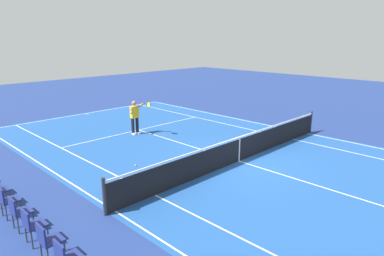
{
  "coord_description": "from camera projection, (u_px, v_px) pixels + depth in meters",
  "views": [
    {
      "loc": [
        -7.43,
        9.95,
        4.6
      ],
      "look_at": [
        2.37,
        0.16,
        0.9
      ],
      "focal_mm": 31.9,
      "sensor_mm": 36.0,
      "label": 1
    }
  ],
  "objects": [
    {
      "name": "ground_plane",
      "position": [
        239.0,
        161.0,
        13.06
      ],
      "size": [
        60.0,
        60.0,
        0.0
      ],
      "primitive_type": "plane",
      "color": "navy"
    },
    {
      "name": "court_slab",
      "position": [
        239.0,
        161.0,
        13.06
      ],
      "size": [
        24.2,
        11.4,
        0.0
      ],
      "primitive_type": "cube",
      "color": "#1E4C93",
      "rests_on": "ground_plane"
    },
    {
      "name": "court_line_markings",
      "position": [
        239.0,
        161.0,
        13.06
      ],
      "size": [
        23.85,
        11.05,
        0.01
      ],
      "color": "white",
      "rests_on": "ground_plane"
    },
    {
      "name": "tennis_net",
      "position": [
        239.0,
        149.0,
        12.93
      ],
      "size": [
        0.1,
        11.7,
        1.08
      ],
      "color": "#2D2D33",
      "rests_on": "ground_plane"
    },
    {
      "name": "tennis_player_near",
      "position": [
        135.0,
        116.0,
        16.48
      ],
      "size": [
        1.11,
        0.77,
        1.7
      ],
      "color": "black",
      "rests_on": "ground_plane"
    },
    {
      "name": "tennis_ball",
      "position": [
        136.0,
        165.0,
        12.55
      ],
      "size": [
        0.07,
        0.07,
        0.07
      ],
      "primitive_type": "sphere",
      "color": "#CCE01E",
      "rests_on": "ground_plane"
    },
    {
      "name": "spectator_chair_1",
      "position": [
        48.0,
        239.0,
        7.12
      ],
      "size": [
        0.44,
        0.44,
        0.88
      ],
      "color": "#38383D",
      "rests_on": "ground_plane"
    },
    {
      "name": "spectator_chair_2",
      "position": [
        32.0,
        224.0,
        7.71
      ],
      "size": [
        0.44,
        0.44,
        0.88
      ],
      "color": "#38383D",
      "rests_on": "ground_plane"
    },
    {
      "name": "spectator_chair_3",
      "position": [
        18.0,
        211.0,
        8.29
      ],
      "size": [
        0.44,
        0.44,
        0.88
      ],
      "color": "#38383D",
      "rests_on": "ground_plane"
    },
    {
      "name": "spectator_chair_4",
      "position": [
        6.0,
        199.0,
        8.88
      ],
      "size": [
        0.44,
        0.44,
        0.88
      ],
      "color": "#38383D",
      "rests_on": "ground_plane"
    }
  ]
}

